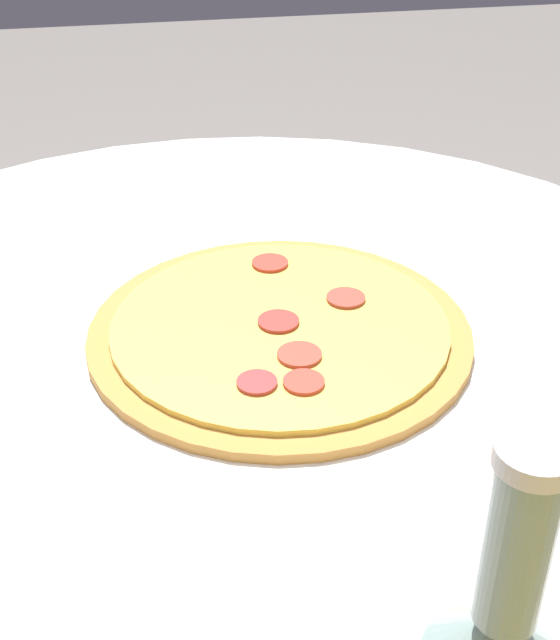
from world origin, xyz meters
TOP-DOWN VIEW (x-y plane):
  - table at (0.00, 0.00)m, footprint 1.06×1.06m
  - pizza at (-0.04, 0.00)m, footprint 0.36×0.36m

SIDE VIEW (x-z plane):
  - table at x=0.00m, z-range 0.19..0.87m
  - pizza at x=-0.04m, z-range 0.68..0.70m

